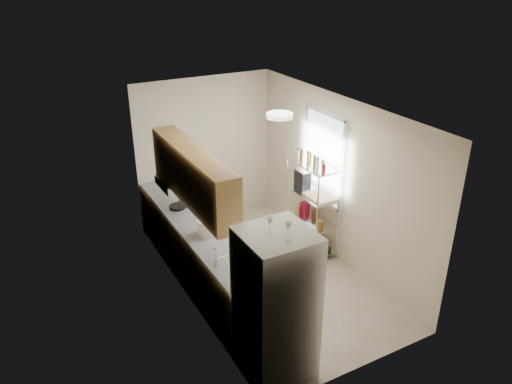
# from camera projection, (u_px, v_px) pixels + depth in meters

# --- Properties ---
(room) EXTENTS (2.52, 4.42, 2.62)m
(room) POSITION_uv_depth(u_px,v_px,m) (267.00, 197.00, 7.06)
(room) COLOR #B5A693
(room) RESTS_ON ground
(counter_run) EXTENTS (0.63, 3.51, 0.90)m
(counter_run) POSITION_uv_depth(u_px,v_px,m) (198.00, 250.00, 7.37)
(counter_run) COLOR #B0874B
(counter_run) RESTS_ON ground
(upper_cabinets) EXTENTS (0.33, 2.20, 0.72)m
(upper_cabinets) POSITION_uv_depth(u_px,v_px,m) (193.00, 176.00, 6.47)
(upper_cabinets) COLOR #B0874B
(upper_cabinets) RESTS_ON room
(range_hood) EXTENTS (0.50, 0.60, 0.12)m
(range_hood) POSITION_uv_depth(u_px,v_px,m) (177.00, 182.00, 7.30)
(range_hood) COLOR #B7BABC
(range_hood) RESTS_ON room
(window) EXTENTS (0.06, 1.00, 1.46)m
(window) POSITION_uv_depth(u_px,v_px,m) (324.00, 158.00, 7.77)
(window) COLOR white
(window) RESTS_ON room
(bakers_rack) EXTENTS (0.45, 0.90, 1.73)m
(bakers_rack) POSITION_uv_depth(u_px,v_px,m) (313.00, 188.00, 7.81)
(bakers_rack) COLOR silver
(bakers_rack) RESTS_ON ground
(ceiling_dome) EXTENTS (0.34, 0.34, 0.05)m
(ceiling_dome) POSITION_uv_depth(u_px,v_px,m) (280.00, 115.00, 6.29)
(ceiling_dome) COLOR white
(ceiling_dome) RESTS_ON room
(refrigerator) EXTENTS (0.75, 0.75, 1.82)m
(refrigerator) POSITION_uv_depth(u_px,v_px,m) (276.00, 305.00, 5.48)
(refrigerator) COLOR white
(refrigerator) RESTS_ON ground
(wine_glass_a) EXTENTS (0.07, 0.07, 0.19)m
(wine_glass_a) POSITION_uv_depth(u_px,v_px,m) (270.00, 226.00, 5.03)
(wine_glass_a) COLOR silver
(wine_glass_a) RESTS_ON refrigerator
(wine_glass_b) EXTENTS (0.07, 0.07, 0.20)m
(wine_glass_b) POSITION_uv_depth(u_px,v_px,m) (288.00, 231.00, 4.92)
(wine_glass_b) COLOR silver
(wine_glass_b) RESTS_ON refrigerator
(rice_cooker) EXTENTS (0.28, 0.28, 0.22)m
(rice_cooker) POSITION_uv_depth(u_px,v_px,m) (207.00, 227.00, 6.87)
(rice_cooker) COLOR white
(rice_cooker) RESTS_ON counter_run
(frying_pan_large) EXTENTS (0.32, 0.32, 0.04)m
(frying_pan_large) POSITION_uv_depth(u_px,v_px,m) (177.00, 207.00, 7.62)
(frying_pan_large) COLOR black
(frying_pan_large) RESTS_ON counter_run
(frying_pan_small) EXTENTS (0.26, 0.26, 0.05)m
(frying_pan_small) POSITION_uv_depth(u_px,v_px,m) (184.00, 204.00, 7.71)
(frying_pan_small) COLOR black
(frying_pan_small) RESTS_ON counter_run
(cutting_board) EXTENTS (0.38, 0.48, 0.03)m
(cutting_board) POSITION_uv_depth(u_px,v_px,m) (320.00, 197.00, 7.71)
(cutting_board) COLOR tan
(cutting_board) RESTS_ON bakers_rack
(espresso_machine) EXTENTS (0.17, 0.25, 0.29)m
(espresso_machine) POSITION_uv_depth(u_px,v_px,m) (302.00, 178.00, 8.03)
(espresso_machine) COLOR black
(espresso_machine) RESTS_ON bakers_rack
(storage_bag) EXTENTS (0.13, 0.16, 0.16)m
(storage_bag) POSITION_uv_depth(u_px,v_px,m) (305.00, 207.00, 8.24)
(storage_bag) COLOR #B31632
(storage_bag) RESTS_ON bakers_rack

